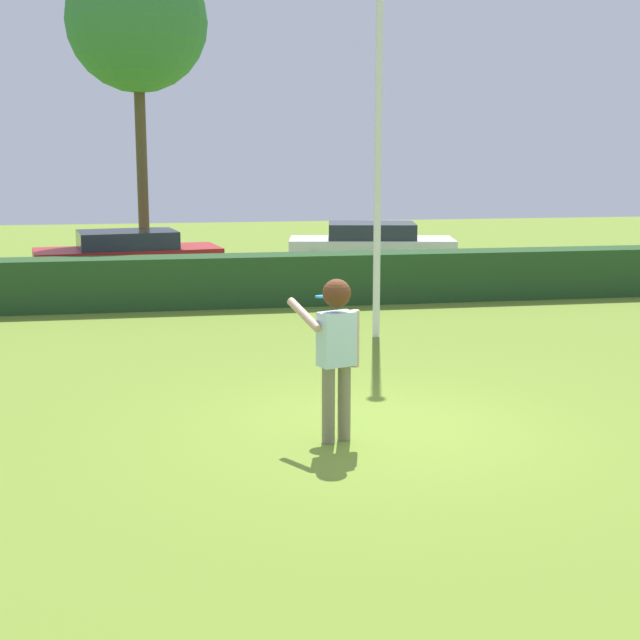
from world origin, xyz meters
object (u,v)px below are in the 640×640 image
at_px(frisbee, 326,296).
at_px(person, 336,342).
at_px(lamppost, 378,131).
at_px(maple_tree, 137,22).
at_px(parked_car_red, 128,255).
at_px(parked_car_white, 372,245).

bearing_deg(frisbee, person, -90.83).
height_order(person, lamppost, lamppost).
bearing_deg(person, maple_tree, 98.48).
distance_m(lamppost, parked_car_red, 8.57).
bearing_deg(person, lamppost, 72.06).
relative_size(lamppost, parked_car_white, 1.39).
distance_m(person, parked_car_red, 12.56).
bearing_deg(parked_car_red, frisbee, -77.76).
bearing_deg(maple_tree, lamppost, -66.82).
relative_size(frisbee, parked_car_white, 0.06).
xyz_separation_m(lamppost, maple_tree, (-3.90, 9.11, 2.78)).
bearing_deg(frisbee, lamppost, 69.96).
distance_m(person, frisbee, 0.74).
height_order(frisbee, lamppost, lamppost).
height_order(lamppost, maple_tree, maple_tree).
height_order(frisbee, parked_car_white, frisbee).
relative_size(person, lamppost, 0.29).
xyz_separation_m(frisbee, parked_car_white, (3.58, 12.95, -0.80)).
xyz_separation_m(frisbee, lamppost, (1.73, 4.75, 1.92)).
relative_size(parked_car_red, parked_car_white, 0.99).
relative_size(lamppost, maple_tree, 0.78).
bearing_deg(maple_tree, parked_car_white, -8.96).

